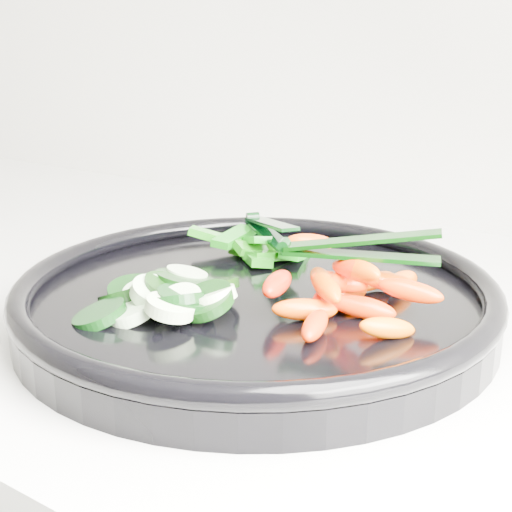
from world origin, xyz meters
The scene contains 6 objects.
veggie_tray centered at (0.68, 1.64, 0.95)m, with size 0.38×0.38×0.04m.
cucumber_pile centered at (0.64, 1.57, 0.96)m, with size 0.13×0.13×0.04m.
carrot_pile centered at (0.75, 1.64, 0.97)m, with size 0.14×0.16×0.05m.
pepper_pile centered at (0.62, 1.72, 0.96)m, with size 0.11×0.09×0.03m.
tong_carrot centered at (0.76, 1.64, 1.00)m, with size 0.11×0.06×0.02m.
tong_pepper centered at (0.63, 1.72, 0.98)m, with size 0.10×0.08×0.02m.
Camera 1 is at (0.97, 1.21, 1.15)m, focal length 50.00 mm.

